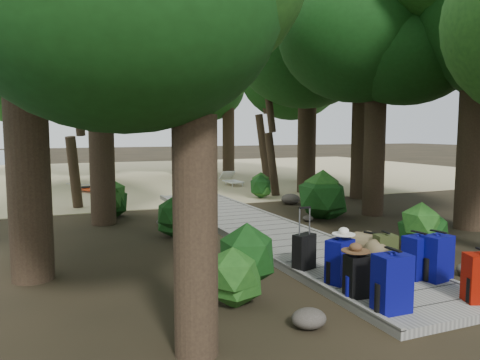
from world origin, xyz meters
name	(u,v)px	position (x,y,z in m)	size (l,w,h in m)	color
ground	(277,240)	(0.00, 0.00, 0.00)	(120.00, 120.00, 0.00)	#2F2517
sand_beach	(140,175)	(0.00, 16.00, 0.01)	(40.00, 22.00, 0.02)	tan
boardwalk	(258,228)	(0.00, 1.00, 0.06)	(2.00, 12.00, 0.12)	gray
backpack_left_a	(392,280)	(-0.71, -4.49, 0.53)	(0.44, 0.31, 0.82)	#030670
backpack_left_b	(358,274)	(-0.76, -3.89, 0.44)	(0.35, 0.25, 0.65)	black
backpack_left_c	(340,259)	(-0.66, -3.29, 0.49)	(0.39, 0.28, 0.73)	#030670
backpack_left_d	(303,249)	(-0.62, -2.17, 0.37)	(0.32, 0.23, 0.49)	#030670
backpack_right_b	(437,255)	(0.79, -3.75, 0.50)	(0.43, 0.30, 0.77)	#030670
backpack_right_c	(418,255)	(0.61, -3.55, 0.48)	(0.43, 0.30, 0.73)	#030670
backpack_right_d	(385,247)	(0.71, -2.68, 0.39)	(0.35, 0.26, 0.54)	#313C1A
duffel_right_khaki	(372,246)	(0.69, -2.35, 0.34)	(0.43, 0.65, 0.43)	brown
suitcase_on_boardwalk	(304,252)	(-0.79, -2.47, 0.41)	(0.38, 0.21, 0.59)	black
lone_suitcase_on_sand	(189,184)	(0.29, 7.85, 0.38)	(0.46, 0.26, 0.72)	black
hat_brown	(356,247)	(-0.83, -3.90, 0.83)	(0.39, 0.39, 0.12)	#51351E
hat_white	(344,231)	(-0.60, -3.29, 0.91)	(0.35, 0.35, 0.12)	silver
kayak	(86,188)	(-3.23, 9.88, 0.16)	(0.63, 2.90, 0.29)	#AE2F0E
sun_lounger	(233,179)	(2.84, 9.71, 0.31)	(0.58, 1.81, 0.58)	silver
tree_right_b	(480,10)	(4.88, -0.77, 5.19)	(5.82, 5.82, 10.39)	black
tree_right_c	(377,63)	(3.91, 1.68, 4.25)	(4.91, 4.91, 8.50)	black
tree_right_d	(365,40)	(5.71, 4.59, 5.51)	(6.01, 6.01, 11.02)	black
tree_right_e	(308,60)	(4.64, 6.60, 5.03)	(5.59, 5.59, 10.06)	black
tree_right_f	(307,74)	(6.64, 10.02, 4.98)	(5.58, 5.58, 9.97)	black
tree_left_a	(193,33)	(-3.24, -4.38, 3.37)	(4.04, 4.04, 6.74)	black
tree_left_c	(98,45)	(-3.32, 3.31, 4.51)	(5.18, 5.18, 9.02)	black
tree_back_a	(104,82)	(-1.85, 14.85, 4.74)	(5.48, 5.48, 9.49)	black
tree_back_b	(178,82)	(2.02, 15.49, 4.95)	(5.54, 5.54, 9.89)	black
tree_back_c	(228,87)	(4.79, 15.23, 4.77)	(5.30, 5.30, 9.54)	black
tree_back_d	(20,93)	(-5.58, 15.11, 4.11)	(4.93, 4.93, 8.22)	black
palm_right_a	(276,101)	(3.24, 6.43, 3.48)	(4.08, 4.08, 6.96)	#154413
palm_right_b	(265,80)	(4.79, 10.63, 4.72)	(4.88, 4.88, 9.44)	#154413
palm_right_c	(206,105)	(2.56, 12.54, 3.62)	(4.56, 4.56, 7.25)	#154413
palm_left_a	(66,99)	(-4.00, 6.13, 3.34)	(4.20, 4.20, 6.69)	#154413
rock_left_a	(309,318)	(-1.78, -4.28, 0.12)	(0.44, 0.39, 0.24)	#4C473F
rock_left_b	(198,276)	(-2.50, -2.10, 0.10)	(0.36, 0.32, 0.20)	#4C473F
rock_left_c	(187,233)	(-1.81, 0.91, 0.12)	(0.45, 0.41, 0.25)	#4C473F
rock_left_d	(163,222)	(-1.97, 2.53, 0.09)	(0.32, 0.29, 0.18)	#4C473F
rock_right_a	(468,270)	(1.72, -3.51, 0.11)	(0.38, 0.34, 0.21)	#4C473F
rock_right_b	(420,239)	(2.57, -1.57, 0.13)	(0.47, 0.42, 0.26)	#4C473F
rock_right_c	(308,218)	(1.71, 1.56, 0.08)	(0.30, 0.27, 0.16)	#4C473F
rock_right_d	(291,199)	(2.69, 4.28, 0.17)	(0.63, 0.56, 0.34)	#4C473F
shrub_left_a	(240,268)	(-2.24, -3.20, 0.50)	(1.11, 1.11, 1.00)	#184314
shrub_left_b	(175,220)	(-2.03, 1.06, 0.41)	(0.91, 0.91, 0.82)	#184314
shrub_left_c	(110,199)	(-3.05, 4.11, 0.52)	(1.16, 1.16, 1.04)	#184314
shrub_right_a	(421,228)	(2.16, -2.01, 0.48)	(1.06, 1.06, 0.95)	#184314
shrub_right_b	(320,194)	(2.22, 1.81, 0.67)	(1.48, 1.48, 1.33)	#184314
shrub_right_c	(261,187)	(2.38, 5.85, 0.40)	(0.88, 0.88, 0.80)	#184314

